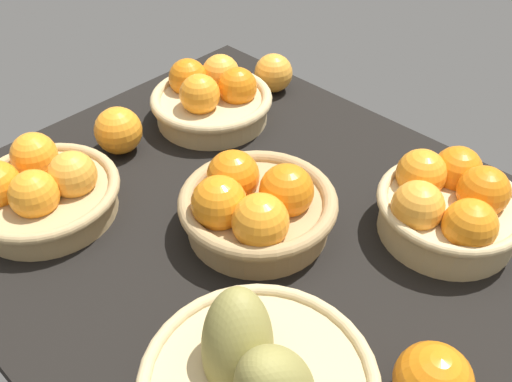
{
  "coord_description": "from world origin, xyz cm",
  "views": [
    {
      "loc": [
        -42.29,
        42.24,
        59.51
      ],
      "look_at": [
        0.63,
        -2.12,
        7.0
      ],
      "focal_mm": 40.59,
      "sensor_mm": 36.0,
      "label": 1
    }
  ],
  "objects_px": {
    "loose_orange_front_gap": "(273,73)",
    "basket_far_right": "(41,190)",
    "basket_near_right": "(212,98)",
    "loose_orange_back_gap": "(433,382)",
    "loose_orange_side_gap": "(118,131)",
    "basket_center": "(254,206)",
    "basket_near_left": "(449,205)"
  },
  "relations": [
    {
      "from": "basket_far_right",
      "to": "loose_orange_back_gap",
      "type": "relative_size",
      "value": 2.64
    },
    {
      "from": "basket_near_left",
      "to": "loose_orange_back_gap",
      "type": "bearing_deg",
      "value": 116.78
    },
    {
      "from": "basket_near_right",
      "to": "loose_orange_back_gap",
      "type": "distance_m",
      "value": 0.61
    },
    {
      "from": "basket_far_right",
      "to": "loose_orange_side_gap",
      "type": "xyz_separation_m",
      "value": [
        0.04,
        -0.16,
        0.0
      ]
    },
    {
      "from": "basket_near_right",
      "to": "loose_orange_side_gap",
      "type": "xyz_separation_m",
      "value": [
        0.03,
        0.17,
        -0.0
      ]
    },
    {
      "from": "basket_far_right",
      "to": "basket_near_left",
      "type": "xyz_separation_m",
      "value": [
        -0.43,
        -0.36,
        0.01
      ]
    },
    {
      "from": "basket_far_right",
      "to": "loose_orange_back_gap",
      "type": "bearing_deg",
      "value": -168.02
    },
    {
      "from": "basket_near_left",
      "to": "loose_orange_side_gap",
      "type": "bearing_deg",
      "value": 22.5
    },
    {
      "from": "loose_orange_side_gap",
      "to": "basket_far_right",
      "type": "bearing_deg",
      "value": 105.13
    },
    {
      "from": "loose_orange_front_gap",
      "to": "basket_far_right",
      "type": "bearing_deg",
      "value": 89.48
    },
    {
      "from": "basket_center",
      "to": "basket_far_right",
      "type": "relative_size",
      "value": 1.02
    },
    {
      "from": "basket_center",
      "to": "loose_orange_side_gap",
      "type": "height_order",
      "value": "basket_center"
    },
    {
      "from": "basket_far_right",
      "to": "loose_orange_front_gap",
      "type": "distance_m",
      "value": 0.48
    },
    {
      "from": "basket_center",
      "to": "basket_near_left",
      "type": "xyz_separation_m",
      "value": [
        -0.19,
        -0.18,
        0.0
      ]
    },
    {
      "from": "basket_near_left",
      "to": "loose_orange_side_gap",
      "type": "relative_size",
      "value": 2.6
    },
    {
      "from": "basket_far_right",
      "to": "basket_near_right",
      "type": "bearing_deg",
      "value": -88.39
    },
    {
      "from": "basket_near_right",
      "to": "basket_center",
      "type": "distance_m",
      "value": 0.3
    },
    {
      "from": "basket_near_right",
      "to": "loose_orange_front_gap",
      "type": "distance_m",
      "value": 0.14
    },
    {
      "from": "basket_near_right",
      "to": "basket_center",
      "type": "relative_size",
      "value": 0.97
    },
    {
      "from": "basket_center",
      "to": "basket_near_right",
      "type": "bearing_deg",
      "value": -31.48
    },
    {
      "from": "basket_near_right",
      "to": "loose_orange_side_gap",
      "type": "height_order",
      "value": "basket_near_right"
    },
    {
      "from": "basket_center",
      "to": "loose_orange_front_gap",
      "type": "height_order",
      "value": "basket_center"
    },
    {
      "from": "basket_near_right",
      "to": "basket_near_left",
      "type": "relative_size",
      "value": 1.05
    },
    {
      "from": "basket_near_left",
      "to": "loose_orange_front_gap",
      "type": "relative_size",
      "value": 2.79
    },
    {
      "from": "basket_near_right",
      "to": "basket_far_right",
      "type": "relative_size",
      "value": 0.98
    },
    {
      "from": "loose_orange_back_gap",
      "to": "loose_orange_side_gap",
      "type": "height_order",
      "value": "loose_orange_back_gap"
    },
    {
      "from": "basket_center",
      "to": "loose_orange_front_gap",
      "type": "relative_size",
      "value": 3.04
    },
    {
      "from": "basket_near_right",
      "to": "loose_orange_back_gap",
      "type": "xyz_separation_m",
      "value": [
        -0.57,
        0.22,
        0.0
      ]
    },
    {
      "from": "basket_near_left",
      "to": "basket_near_right",
      "type": "bearing_deg",
      "value": 3.42
    },
    {
      "from": "basket_center",
      "to": "loose_orange_side_gap",
      "type": "xyz_separation_m",
      "value": [
        0.29,
        0.02,
        -0.01
      ]
    },
    {
      "from": "basket_near_right",
      "to": "loose_orange_front_gap",
      "type": "xyz_separation_m",
      "value": [
        -0.01,
        -0.14,
        -0.0
      ]
    },
    {
      "from": "loose_orange_side_gap",
      "to": "loose_orange_back_gap",
      "type": "bearing_deg",
      "value": 175.71
    }
  ]
}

